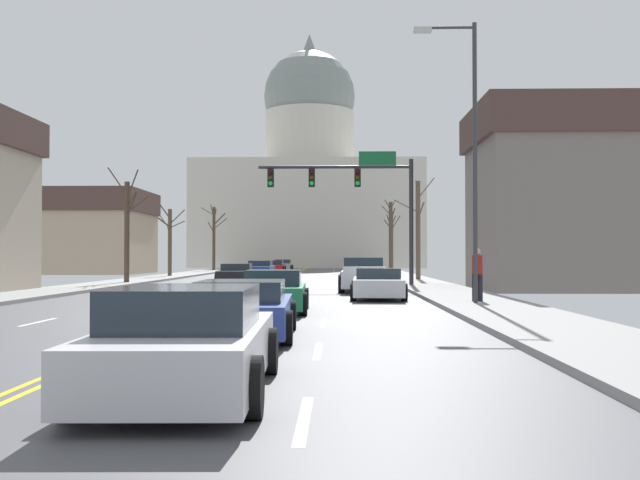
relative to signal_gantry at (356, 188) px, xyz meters
The scene contains 22 objects.
ground 17.58m from the signal_gantry, 106.49° to the right, with size 20.00×180.00×0.20m.
signal_gantry is the anchor object (origin of this frame).
street_lamp_right 14.40m from the signal_gantry, 77.17° to the right, with size 2.00×0.24×8.89m.
capitol_building 63.25m from the signal_gantry, 94.35° to the left, with size 29.64×20.63×32.16m.
pickup_truck_near_00 5.74m from the signal_gantry, 86.27° to the right, with size 2.31×5.81×1.53m.
sedan_near_01 10.74m from the signal_gantry, 86.59° to the right, with size 2.16×4.66×1.15m.
sedan_near_02 16.98m from the signal_gantry, 99.75° to the right, with size 2.04×4.25×1.22m.
sedan_near_03 23.21m from the signal_gantry, 97.17° to the right, with size 2.19×4.58×1.14m.
sedan_near_04 29.02m from the signal_gantry, 95.48° to the right, with size 2.11×4.54×1.27m.
sedan_oncoming_00 9.07m from the signal_gantry, 148.10° to the left, with size 2.18×4.48×1.16m.
sedan_oncoming_01 17.98m from the signal_gantry, 112.25° to the left, with size 2.05×4.45×1.24m.
sedan_oncoming_02 30.13m from the signal_gantry, 103.00° to the left, with size 2.00×4.24×1.16m.
sedan_oncoming_03 38.42m from the signal_gantry, 99.88° to the left, with size 2.01×4.55×1.19m.
flank_building_01 35.77m from the signal_gantry, 130.58° to the left, with size 10.78×10.01×7.34m.
flank_building_02 12.87m from the signal_gantry, 10.46° to the right, with size 14.23×7.70×8.71m.
bare_tree_00 9.79m from the signal_gantry, 64.63° to the left, with size 2.28×2.97×6.23m.
bare_tree_01 13.17m from the signal_gantry, 166.08° to the left, with size 2.36×1.76×6.36m.
bare_tree_02 28.16m from the signal_gantry, 82.01° to the left, with size 1.46×2.20×5.65m.
bare_tree_03 20.62m from the signal_gantry, 130.00° to the left, with size 2.01×1.44×5.28m.
bare_tree_04 22.38m from the signal_gantry, 81.30° to the left, with size 1.12×1.67×5.98m.
bare_tree_05 37.82m from the signal_gantry, 110.56° to the left, with size 2.62×1.24×6.63m.
pedestrian_00 14.34m from the signal_gantry, 74.80° to the right, with size 0.35×0.34×1.72m.
Camera 1 is at (3.84, -21.05, 1.65)m, focal length 41.01 mm.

